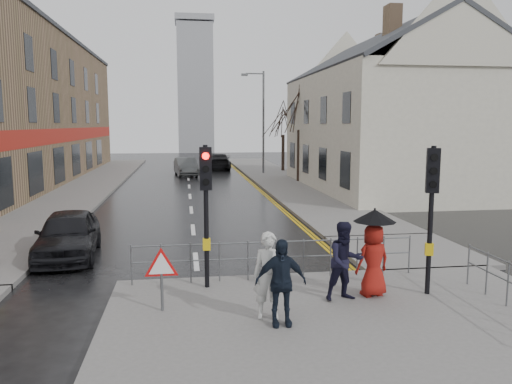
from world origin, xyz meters
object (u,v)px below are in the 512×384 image
object	(u,v)px
car_mid	(186,167)
pedestrian_a	(269,275)
pedestrian_d	(281,282)
pedestrian_b	(345,261)
car_parked	(68,234)
pedestrian_with_umbrella	(374,248)

from	to	relation	value
car_mid	pedestrian_a	bearing A→B (deg)	-94.45
pedestrian_d	pedestrian_b	bearing A→B (deg)	35.91
car_parked	car_mid	bearing A→B (deg)	76.61
pedestrian_b	pedestrian_d	size ratio (longest dim) A/B	1.03
pedestrian_b	car_mid	world-z (taller)	pedestrian_b
pedestrian_a	pedestrian_with_umbrella	world-z (taller)	pedestrian_with_umbrella
pedestrian_b	pedestrian_a	bearing A→B (deg)	-165.74
pedestrian_a	car_mid	distance (m)	30.07
pedestrian_with_umbrella	pedestrian_d	bearing A→B (deg)	-150.82
pedestrian_d	pedestrian_with_umbrella	bearing A→B (deg)	30.34
pedestrian_with_umbrella	car_mid	bearing A→B (deg)	97.94
pedestrian_b	car_mid	size ratio (longest dim) A/B	0.41
pedestrian_d	car_mid	distance (m)	30.45
pedestrian_a	pedestrian_d	bearing A→B (deg)	-56.25
pedestrian_with_umbrella	pedestrian_d	distance (m)	2.75
pedestrian_a	pedestrian_with_umbrella	xyz separation A→B (m)	(2.56, 0.96, 0.22)
pedestrian_with_umbrella	car_parked	bearing A→B (deg)	147.30
pedestrian_b	pedestrian_with_umbrella	bearing A→B (deg)	4.82
pedestrian_with_umbrella	pedestrian_a	bearing A→B (deg)	-159.44
pedestrian_a	pedestrian_d	xyz separation A→B (m)	(0.16, -0.38, -0.03)
pedestrian_d	car_mid	bearing A→B (deg)	94.30
pedestrian_a	car_parked	world-z (taller)	pedestrian_a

